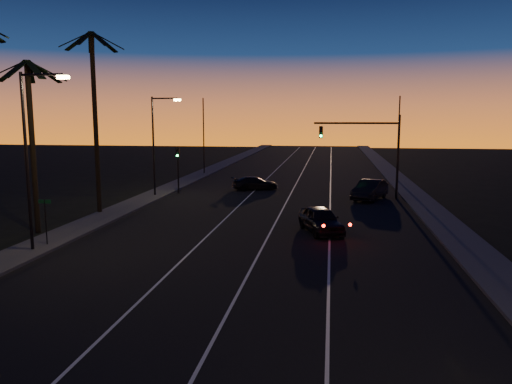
% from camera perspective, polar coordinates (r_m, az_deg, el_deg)
% --- Properties ---
extents(road, '(20.00, 170.00, 0.01)m').
position_cam_1_polar(road, '(33.70, 1.61, -3.10)').
color(road, black).
rests_on(road, ground).
extents(sidewalk_left, '(2.40, 170.00, 0.16)m').
position_cam_1_polar(sidewalk_left, '(36.73, -16.02, -2.34)').
color(sidewalk_left, '#393937').
rests_on(sidewalk_left, ground).
extents(sidewalk_right, '(2.40, 170.00, 0.16)m').
position_cam_1_polar(sidewalk_right, '(34.22, 20.60, -3.35)').
color(sidewalk_right, '#393937').
rests_on(sidewalk_right, ground).
extents(lane_stripe_left, '(0.12, 160.00, 0.01)m').
position_cam_1_polar(lane_stripe_left, '(34.18, -3.39, -2.92)').
color(lane_stripe_left, silver).
rests_on(lane_stripe_left, road).
extents(lane_stripe_mid, '(0.12, 160.00, 0.01)m').
position_cam_1_polar(lane_stripe_mid, '(33.64, 2.46, -3.10)').
color(lane_stripe_mid, silver).
rests_on(lane_stripe_mid, road).
extents(lane_stripe_right, '(0.12, 160.00, 0.01)m').
position_cam_1_polar(lane_stripe_right, '(33.46, 8.44, -3.25)').
color(lane_stripe_right, silver).
rests_on(lane_stripe_right, road).
extents(palm_mid, '(4.25, 4.16, 10.03)m').
position_cam_1_polar(palm_mid, '(31.80, -24.31, 6.79)').
color(palm_mid, black).
rests_on(palm_mid, ground).
extents(palm_far, '(4.25, 4.16, 12.53)m').
position_cam_1_polar(palm_far, '(36.54, -17.96, 9.40)').
color(palm_far, black).
rests_on(palm_far, ground).
extents(streetlight_left_near, '(2.55, 0.26, 9.00)m').
position_cam_1_polar(streetlight_left_near, '(27.12, -24.30, 4.63)').
color(streetlight_left_near, black).
rests_on(streetlight_left_near, ground).
extents(streetlight_left_far, '(2.55, 0.26, 8.50)m').
position_cam_1_polar(streetlight_left_far, '(43.35, -11.28, 6.09)').
color(streetlight_left_far, black).
rests_on(streetlight_left_far, ground).
extents(street_sign, '(0.70, 0.06, 2.60)m').
position_cam_1_polar(street_sign, '(28.45, -22.92, -2.59)').
color(street_sign, black).
rests_on(street_sign, ground).
extents(signal_mast, '(7.10, 0.41, 7.00)m').
position_cam_1_polar(signal_mast, '(42.92, 12.84, 5.65)').
color(signal_mast, black).
rests_on(signal_mast, ground).
extents(signal_post, '(0.28, 0.37, 4.20)m').
position_cam_1_polar(signal_post, '(44.99, -8.92, 3.47)').
color(signal_post, black).
rests_on(signal_post, ground).
extents(far_pole_left, '(0.14, 0.14, 9.00)m').
position_cam_1_polar(far_pole_left, '(59.71, -6.01, 6.33)').
color(far_pole_left, black).
rests_on(far_pole_left, ground).
extents(far_pole_right, '(0.14, 0.14, 9.00)m').
position_cam_1_polar(far_pole_right, '(55.25, 15.94, 5.86)').
color(far_pole_right, black).
rests_on(far_pole_right, ground).
extents(lead_car, '(3.33, 5.27, 1.52)m').
position_cam_1_polar(lead_car, '(29.95, 7.43, -3.16)').
color(lead_car, black).
rests_on(lead_car, road).
extents(right_car, '(3.44, 5.23, 1.63)m').
position_cam_1_polar(right_car, '(42.43, 12.89, 0.24)').
color(right_car, black).
rests_on(right_car, road).
extents(cross_car, '(4.64, 3.27, 1.25)m').
position_cam_1_polar(cross_car, '(46.95, -0.11, 1.02)').
color(cross_car, black).
rests_on(cross_car, road).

